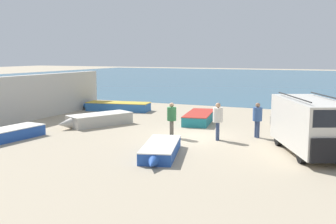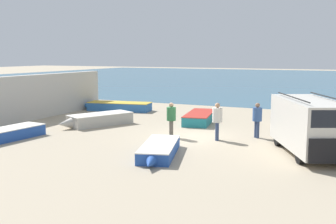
{
  "view_description": "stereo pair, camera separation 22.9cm",
  "coord_description": "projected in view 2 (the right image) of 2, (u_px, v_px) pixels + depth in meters",
  "views": [
    {
      "loc": [
        6.99,
        -18.13,
        4.11
      ],
      "look_at": [
        -1.71,
        1.24,
        1.0
      ],
      "focal_mm": 42.0,
      "sensor_mm": 36.0,
      "label": 1
    },
    {
      "loc": [
        7.2,
        -18.04,
        4.11
      ],
      "look_at": [
        -1.71,
        1.24,
        1.0
      ],
      "focal_mm": 42.0,
      "sensor_mm": 36.0,
      "label": 2
    }
  ],
  "objects": [
    {
      "name": "fisherman_2",
      "position": [
        257.0,
        117.0,
        19.43
      ],
      "size": [
        0.46,
        0.46,
        1.75
      ],
      "rotation": [
        0.0,
        0.0,
        0.75
      ],
      "color": "navy",
      "rests_on": "ground_plane"
    },
    {
      "name": "fishing_rowboat_0",
      "position": [
        98.0,
        120.0,
        22.99
      ],
      "size": [
        2.93,
        4.5,
        0.68
      ],
      "rotation": [
        0.0,
        0.0,
        4.26
      ],
      "color": "#ADA89E",
      "rests_on": "ground_plane"
    },
    {
      "name": "fishing_rowboat_2",
      "position": [
        200.0,
        117.0,
        24.17
      ],
      "size": [
        2.13,
        4.92,
        0.6
      ],
      "rotation": [
        0.0,
        0.0,
        1.75
      ],
      "color": "#1E757F",
      "rests_on": "ground_plane"
    },
    {
      "name": "fisherman_1",
      "position": [
        171.0,
        117.0,
        19.58
      ],
      "size": [
        0.46,
        0.46,
        1.75
      ],
      "rotation": [
        0.0,
        0.0,
        0.19
      ],
      "color": "#5B564C",
      "rests_on": "ground_plane"
    },
    {
      "name": "fishing_rowboat_3",
      "position": [
        159.0,
        150.0,
        16.04
      ],
      "size": [
        2.23,
        4.31,
        0.5
      ],
      "rotation": [
        0.0,
        0.0,
        5.0
      ],
      "color": "#234CA3",
      "rests_on": "ground_plane"
    },
    {
      "name": "fisherman_0",
      "position": [
        217.0,
        118.0,
        18.87
      ],
      "size": [
        0.48,
        0.48,
        1.83
      ],
      "rotation": [
        0.0,
        0.0,
        3.51
      ],
      "color": "navy",
      "rests_on": "ground_plane"
    },
    {
      "name": "sea_water",
      "position": [
        303.0,
        79.0,
        66.49
      ],
      "size": [
        120.0,
        80.0,
        0.01
      ],
      "primitive_type": "cube",
      "color": "#33607A",
      "rests_on": "ground_plane"
    },
    {
      "name": "ground_plane",
      "position": [
        188.0,
        137.0,
        19.79
      ],
      "size": [
        200.0,
        200.0,
        0.0
      ],
      "primitive_type": "plane",
      "color": "tan"
    },
    {
      "name": "fishing_rowboat_5",
      "position": [
        117.0,
        106.0,
        29.07
      ],
      "size": [
        5.72,
        2.33,
        0.63
      ],
      "rotation": [
        0.0,
        0.0,
        3.32
      ],
      "color": "#2D66AD",
      "rests_on": "ground_plane"
    },
    {
      "name": "harbor_wall",
      "position": [
        34.0,
        97.0,
        25.07
      ],
      "size": [
        0.5,
        13.45,
        2.84
      ],
      "primitive_type": "cube",
      "color": "#BCB7AD",
      "rests_on": "ground_plane"
    },
    {
      "name": "fishing_rowboat_4",
      "position": [
        306.0,
        119.0,
        23.58
      ],
      "size": [
        3.67,
        4.65,
        0.57
      ],
      "rotation": [
        0.0,
        0.0,
        0.95
      ],
      "color": "#ADA89E",
      "rests_on": "ground_plane"
    },
    {
      "name": "parked_van",
      "position": [
        309.0,
        124.0,
        16.19
      ],
      "size": [
        3.78,
        5.23,
        2.42
      ],
      "rotation": [
        0.0,
        0.0,
        5.15
      ],
      "color": "beige",
      "rests_on": "ground_plane"
    }
  ]
}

